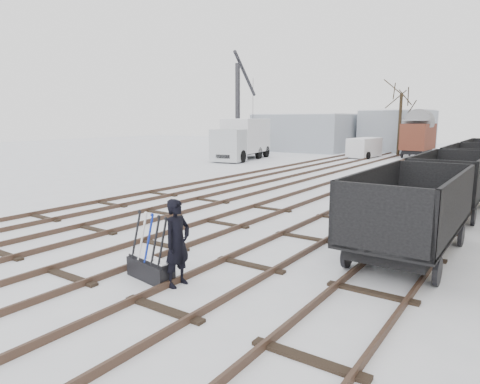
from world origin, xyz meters
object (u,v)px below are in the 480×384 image
object	(u,v)px
worker	(177,243)
freight_wagon_a	(410,224)
box_van_wagon	(418,136)
lorry	(242,139)
panel_van	(364,147)
ground_frame	(150,267)
crane	(239,128)

from	to	relation	value
worker	freight_wagon_a	distance (m)	6.12
worker	box_van_wagon	bearing A→B (deg)	5.28
worker	lorry	xyz separation A→B (m)	(-15.12, 24.65, 0.88)
worker	freight_wagon_a	bearing A→B (deg)	-35.66
box_van_wagon	panel_van	bearing A→B (deg)	-142.38
ground_frame	freight_wagon_a	distance (m)	6.69
panel_van	freight_wagon_a	bearing A→B (deg)	-64.06
worker	panel_van	size ratio (longest dim) A/B	0.45
box_van_wagon	panel_van	world-z (taller)	box_van_wagon
lorry	panel_van	xyz separation A→B (m)	(8.29, 7.90, -0.90)
ground_frame	freight_wagon_a	xyz separation A→B (m)	(4.38, 5.03, 0.58)
ground_frame	crane	distance (m)	34.84
ground_frame	worker	world-z (taller)	worker
worker	crane	world-z (taller)	crane
ground_frame	box_van_wagon	size ratio (longest dim) A/B	0.33
ground_frame	crane	xyz separation A→B (m)	(-18.09, 29.68, 2.38)
ground_frame	worker	bearing A→B (deg)	16.86
freight_wagon_a	box_van_wagon	world-z (taller)	box_van_wagon
box_van_wagon	worker	bearing A→B (deg)	-83.94
freight_wagon_a	worker	bearing A→B (deg)	-126.39
lorry	worker	bearing A→B (deg)	-68.96
box_van_wagon	lorry	size ratio (longest dim) A/B	0.56
box_van_wagon	freight_wagon_a	bearing A→B (deg)	-76.56
ground_frame	worker	xyz separation A→B (m)	(0.75, 0.10, 0.67)
box_van_wagon	panel_van	distance (m)	5.08
box_van_wagon	crane	world-z (taller)	crane
worker	lorry	bearing A→B (deg)	32.26
lorry	box_van_wagon	bearing A→B (deg)	30.86
ground_frame	panel_van	world-z (taller)	panel_van
worker	crane	size ratio (longest dim) A/B	0.19
ground_frame	crane	world-z (taller)	crane
freight_wagon_a	lorry	bearing A→B (deg)	133.55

